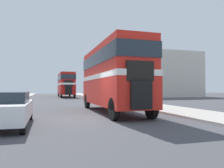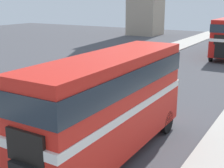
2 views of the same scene
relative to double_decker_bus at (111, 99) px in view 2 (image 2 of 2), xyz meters
The scene contains 1 object.
double_decker_bus is the anchor object (origin of this frame).
Camera 2 is at (8.31, -7.37, 6.44)m, focal length 50.00 mm.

